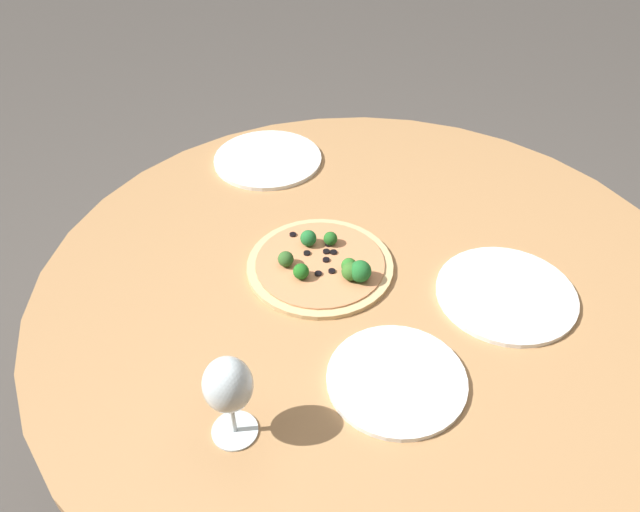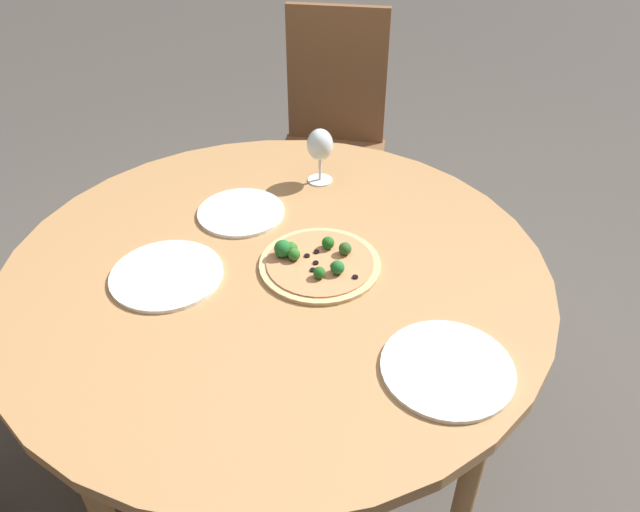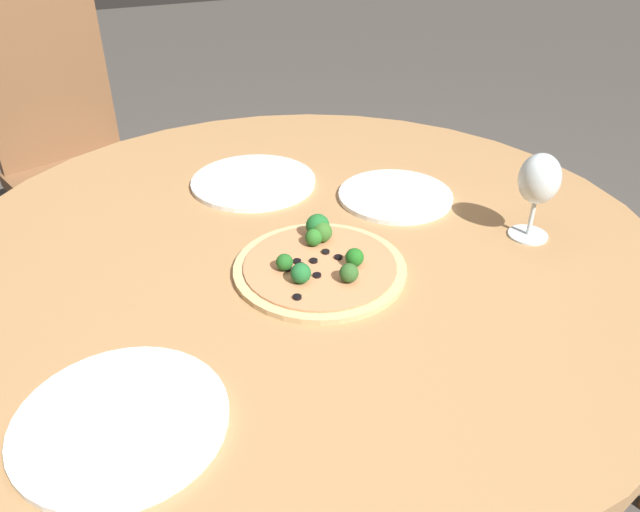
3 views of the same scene
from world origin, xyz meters
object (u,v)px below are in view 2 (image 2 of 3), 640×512
at_px(pizza, 318,262).
at_px(wine_glass, 320,146).
at_px(plate_near, 241,212).
at_px(chair, 332,137).
at_px(plate_side, 167,275).
at_px(plate_far, 447,368).

relative_size(pizza, wine_glass, 1.80).
xyz_separation_m(wine_glass, plate_near, (0.15, -0.23, -0.11)).
bearing_deg(chair, plate_side, -102.38).
height_order(chair, plate_far, chair).
relative_size(plate_near, plate_far, 0.88).
bearing_deg(chair, wine_glass, -85.71).
bearing_deg(wine_glass, chair, 169.60).
height_order(wine_glass, plate_far, wine_glass).
bearing_deg(pizza, chair, 171.01).
bearing_deg(plate_near, wine_glass, 123.57).
xyz_separation_m(plate_far, plate_side, (-0.35, -0.58, -0.00)).
distance_m(chair, wine_glass, 0.68).
bearing_deg(plate_side, pizza, 90.67).
height_order(wine_glass, plate_near, wine_glass).
distance_m(wine_glass, plate_near, 0.29).
xyz_separation_m(wine_glass, plate_far, (0.75, 0.17, -0.11)).
relative_size(chair, plate_near, 4.27).
bearing_deg(pizza, plate_near, -143.26).
bearing_deg(plate_far, plate_side, -121.52).
distance_m(plate_near, plate_side, 0.30).
xyz_separation_m(pizza, plate_side, (0.00, -0.36, -0.01)).
distance_m(plate_far, plate_side, 0.68).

